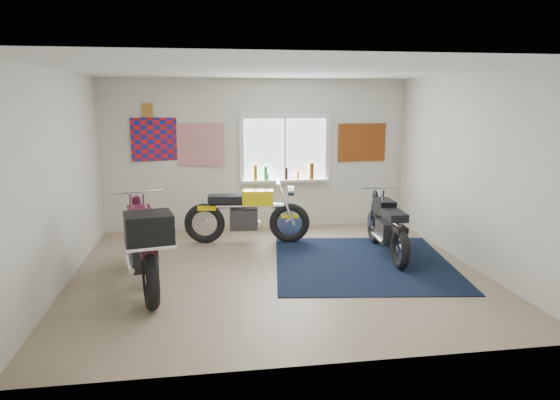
{
  "coord_description": "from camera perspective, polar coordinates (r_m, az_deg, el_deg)",
  "views": [
    {
      "loc": [
        -0.96,
        -6.47,
        2.31
      ],
      "look_at": [
        0.09,
        0.4,
        0.92
      ],
      "focal_mm": 32.0,
      "sensor_mm": 36.0,
      "label": 1
    }
  ],
  "objects": [
    {
      "name": "maroon_tourer",
      "position": [
        6.32,
        -15.28,
        -4.91
      ],
      "size": [
        0.92,
        2.25,
        1.14
      ],
      "rotation": [
        0.0,
        0.0,
        1.78
      ],
      "color": "black",
      "rests_on": "ground"
    },
    {
      "name": "flag_display",
      "position": [
        9.0,
        -14.93,
        9.88
      ],
      "size": [
        1.6,
        0.1,
        1.17
      ],
      "color": "red",
      "rests_on": "room_shell"
    },
    {
      "name": "oil_bottles",
      "position": [
        9.08,
        0.58,
        3.16
      ],
      "size": [
        1.12,
        0.09,
        0.3
      ],
      "color": "#856413",
      "rests_on": "window_assembly"
    },
    {
      "name": "yellow_triumph",
      "position": [
        8.22,
        -3.85,
        -1.78
      ],
      "size": [
        2.07,
        0.62,
        1.04
      ],
      "rotation": [
        0.0,
        0.0,
        -0.12
      ],
      "color": "black",
      "rests_on": "ground"
    },
    {
      "name": "black_chrome_bike",
      "position": [
        7.72,
        12.12,
        -3.1
      ],
      "size": [
        0.58,
        1.91,
        0.98
      ],
      "rotation": [
        0.0,
        0.0,
        1.5
      ],
      "color": "black",
      "rests_on": "navy_rug"
    },
    {
      "name": "navy_rug",
      "position": [
        7.39,
        9.43,
        -7.07
      ],
      "size": [
        2.83,
        2.92,
        0.01
      ],
      "primitive_type": "cube",
      "rotation": [
        0.0,
        0.0,
        -0.14
      ],
      "color": "black",
      "rests_on": "ground"
    },
    {
      "name": "room_shell",
      "position": [
        6.58,
        -0.28,
        5.42
      ],
      "size": [
        5.5,
        5.5,
        5.5
      ],
      "color": "white",
      "rests_on": "ground"
    },
    {
      "name": "window_assembly",
      "position": [
        9.11,
        0.56,
        5.34
      ],
      "size": [
        1.66,
        0.17,
        1.26
      ],
      "color": "white",
      "rests_on": "room_shell"
    },
    {
      "name": "ground",
      "position": [
        6.94,
        -0.26,
        -8.18
      ],
      "size": [
        5.5,
        5.5,
        0.0
      ],
      "primitive_type": "plane",
      "color": "#9E896B",
      "rests_on": "ground"
    },
    {
      "name": "triumph_poster",
      "position": [
        9.45,
        9.32,
        6.51
      ],
      "size": [
        0.9,
        0.03,
        0.7
      ],
      "primitive_type": "cube",
      "color": "#A54C14",
      "rests_on": "room_shell"
    }
  ]
}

